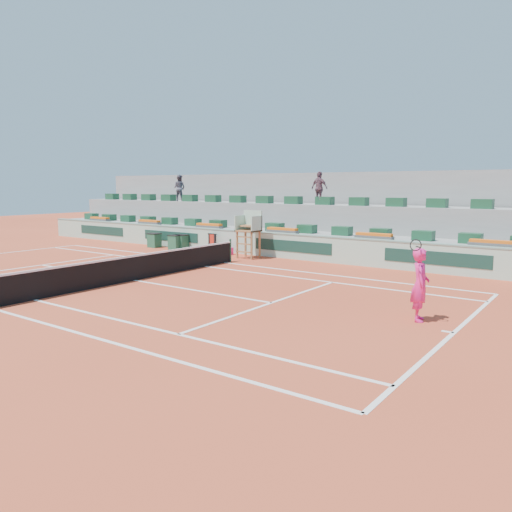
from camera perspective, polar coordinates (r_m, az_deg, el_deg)
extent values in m
plane|color=#A83920|center=(19.89, -13.71, -2.73)|extent=(90.00, 90.00, 0.00)
cube|color=gray|center=(27.87, 3.18, 1.78)|extent=(36.00, 4.00, 1.20)
cube|color=gray|center=(29.16, 4.89, 3.42)|extent=(36.00, 2.40, 2.60)
cube|color=gray|center=(30.48, 6.46, 5.30)|extent=(36.00, 0.40, 4.40)
cube|color=#FE2187|center=(26.65, -3.56, 0.60)|extent=(0.86, 0.38, 0.38)
imported|color=#50505D|center=(34.02, -8.75, 7.69)|extent=(0.98, 0.84, 1.75)
imported|color=#6D4856|center=(27.53, 7.26, 7.70)|extent=(1.12, 0.64, 1.80)
cube|color=white|center=(13.50, 21.68, -8.16)|extent=(0.12, 10.97, 0.01)
cube|color=white|center=(23.75, -3.63, -0.76)|extent=(23.77, 0.12, 0.01)
cube|color=white|center=(17.56, -23.98, -4.61)|extent=(23.77, 0.12, 0.01)
cube|color=white|center=(22.72, -5.82, -1.19)|extent=(23.77, 0.12, 0.01)
cube|color=white|center=(25.04, -23.29, -0.95)|extent=(0.12, 8.23, 0.01)
cube|color=white|center=(15.67, 1.79, -5.37)|extent=(0.12, 8.23, 0.01)
cube|color=white|center=(19.88, -13.71, -2.71)|extent=(12.80, 0.12, 0.01)
cube|color=white|center=(13.54, 21.06, -8.09)|extent=(0.30, 0.12, 0.01)
cube|color=black|center=(19.81, -13.75, -1.42)|extent=(0.03, 11.87, 0.92)
cube|color=white|center=(19.73, -13.80, 0.00)|extent=(0.06, 11.87, 0.07)
cylinder|color=#1D442D|center=(24.02, -2.96, 0.65)|extent=(0.10, 0.10, 1.10)
cube|color=#A4CEB5|center=(26.05, 0.57, 1.35)|extent=(36.00, 0.30, 1.20)
cube|color=gray|center=(25.99, 0.57, 2.73)|extent=(36.00, 0.34, 0.06)
cube|color=#14392F|center=(35.05, -17.26, 2.80)|extent=(4.40, 0.02, 0.56)
cube|color=#14392F|center=(30.13, -9.77, 2.24)|extent=(4.40, 0.02, 0.56)
cube|color=#14392F|center=(24.82, 4.13, 1.11)|extent=(4.40, 0.02, 0.56)
cube|color=#14392F|center=(22.01, 19.84, -0.24)|extent=(4.40, 0.02, 0.56)
cube|color=brown|center=(25.15, -2.17, 1.28)|extent=(0.08, 0.08, 1.35)
cube|color=brown|center=(24.61, -0.52, 1.14)|extent=(0.08, 0.08, 1.35)
cube|color=brown|center=(25.70, -1.21, 1.43)|extent=(0.08, 0.08, 1.35)
cube|color=brown|center=(25.18, 0.42, 1.29)|extent=(0.08, 0.08, 1.35)
cube|color=brown|center=(25.08, -0.88, 2.91)|extent=(1.10, 0.90, 0.08)
cube|color=#A4CEB5|center=(25.35, -0.37, 4.12)|extent=(1.10, 0.08, 1.00)
cube|color=#A4CEB5|center=(25.37, -1.82, 3.78)|extent=(0.06, 0.90, 0.80)
cube|color=#A4CEB5|center=(24.75, 0.09, 3.67)|extent=(0.06, 0.90, 0.80)
cube|color=brown|center=(25.14, -0.74, 3.47)|extent=(0.80, 0.60, 0.08)
cube|color=brown|center=(24.92, -1.35, 0.47)|extent=(0.90, 0.08, 0.06)
cube|color=brown|center=(24.87, -1.35, 1.38)|extent=(0.90, 0.08, 0.06)
cube|color=brown|center=(24.83, -1.36, 2.18)|extent=(0.90, 0.08, 0.06)
cube|color=#18482C|center=(38.26, -18.28, 4.33)|extent=(0.90, 0.60, 0.44)
cube|color=#18482C|center=(36.67, -16.43, 4.26)|extent=(0.90, 0.60, 0.44)
cube|color=#18482C|center=(35.11, -14.42, 4.18)|extent=(0.90, 0.60, 0.44)
cube|color=#18482C|center=(33.60, -12.22, 4.09)|extent=(0.90, 0.60, 0.44)
cube|color=#18482C|center=(32.15, -9.83, 3.98)|extent=(0.90, 0.60, 0.44)
cube|color=#18482C|center=(30.76, -7.21, 3.85)|extent=(0.90, 0.60, 0.44)
cube|color=#18482C|center=(29.43, -4.35, 3.71)|extent=(0.90, 0.60, 0.44)
cube|color=#18482C|center=(28.19, -1.23, 3.54)|extent=(0.90, 0.60, 0.44)
cube|color=#18482C|center=(27.04, 2.16, 3.34)|extent=(0.90, 0.60, 0.44)
cube|color=#18482C|center=(25.99, 5.84, 3.11)|extent=(0.90, 0.60, 0.44)
cube|color=#18482C|center=(25.06, 9.81, 2.85)|extent=(0.90, 0.60, 0.44)
cube|color=#18482C|center=(24.25, 14.07, 2.56)|extent=(0.90, 0.60, 0.44)
cube|color=#18482C|center=(23.59, 18.58, 2.23)|extent=(0.90, 0.60, 0.44)
cube|color=#18482C|center=(23.08, 23.32, 1.88)|extent=(0.90, 0.60, 0.44)
cube|color=#18482C|center=(39.35, -16.12, 6.55)|extent=(0.90, 0.60, 0.44)
cube|color=#18482C|center=(37.80, -14.23, 6.57)|extent=(0.90, 0.60, 0.44)
cube|color=#18482C|center=(36.30, -12.18, 6.58)|extent=(0.90, 0.60, 0.44)
cube|color=#18482C|center=(34.84, -9.96, 6.59)|extent=(0.90, 0.60, 0.44)
cube|color=#18482C|center=(33.44, -7.55, 6.58)|extent=(0.90, 0.60, 0.44)
cube|color=#18482C|center=(32.10, -4.93, 6.56)|extent=(0.90, 0.60, 0.44)
cube|color=#18482C|center=(30.84, -2.09, 6.53)|extent=(0.90, 0.60, 0.44)
cube|color=#18482C|center=(29.65, 0.98, 6.47)|extent=(0.90, 0.60, 0.44)
cube|color=#18482C|center=(28.56, 4.30, 6.39)|extent=(0.90, 0.60, 0.44)
cube|color=#18482C|center=(27.57, 7.87, 6.28)|extent=(0.90, 0.60, 0.44)
cube|color=#18482C|center=(26.69, 11.69, 6.13)|extent=(0.90, 0.60, 0.44)
cube|color=#18482C|center=(25.94, 15.74, 5.94)|extent=(0.90, 0.60, 0.44)
cube|color=#18482C|center=(25.32, 20.01, 5.72)|extent=(0.90, 0.60, 0.44)
cube|color=#18482C|center=(24.85, 24.46, 5.44)|extent=(0.90, 0.60, 0.44)
cube|color=#535353|center=(36.19, -17.42, 3.95)|extent=(1.80, 0.36, 0.16)
cube|color=orange|center=(36.18, -17.43, 4.17)|extent=(1.70, 0.32, 0.12)
cube|color=#535353|center=(32.34, -12.08, 3.69)|extent=(1.80, 0.36, 0.16)
cube|color=orange|center=(32.33, -12.09, 3.94)|extent=(1.70, 0.32, 0.12)
cube|color=#535353|center=(28.84, -5.37, 3.33)|extent=(1.80, 0.36, 0.16)
cube|color=orange|center=(28.83, -5.37, 3.60)|extent=(1.70, 0.32, 0.12)
cube|color=#535353|center=(25.84, 3.03, 2.80)|extent=(1.80, 0.36, 0.16)
cube|color=orange|center=(25.83, 3.03, 3.11)|extent=(1.70, 0.32, 0.12)
cube|color=#535353|center=(23.53, 13.33, 2.08)|extent=(1.80, 0.36, 0.16)
cube|color=orange|center=(23.51, 13.34, 2.42)|extent=(1.70, 0.32, 0.12)
cube|color=#535353|center=(22.12, 25.37, 1.15)|extent=(1.80, 0.36, 0.16)
cube|color=orange|center=(22.11, 25.40, 1.51)|extent=(1.70, 0.32, 0.12)
cube|color=#1C5439|center=(29.08, -8.57, 1.57)|extent=(0.69, 0.59, 0.80)
cube|color=black|center=(29.04, -8.59, 2.39)|extent=(0.73, 0.63, 0.04)
cube|color=#1C5439|center=(28.94, -9.22, 1.52)|extent=(0.65, 0.56, 0.80)
cube|color=black|center=(28.90, -9.24, 2.35)|extent=(0.69, 0.59, 0.04)
cube|color=#1C5439|center=(30.20, -11.55, 1.73)|extent=(0.66, 0.56, 0.80)
cube|color=black|center=(30.15, -11.57, 2.53)|extent=(0.69, 0.60, 0.04)
cube|color=black|center=(27.69, -5.32, 1.51)|extent=(0.10, 0.10, 1.00)
cube|color=black|center=(27.43, -4.69, 1.46)|extent=(0.10, 0.10, 1.00)
cube|color=black|center=(27.51, -5.02, 2.52)|extent=(0.58, 0.08, 0.06)
cube|color=red|center=(27.52, -5.04, 1.89)|extent=(0.43, 0.04, 0.56)
imported|color=#FE2187|center=(14.16, 18.24, -3.13)|extent=(0.70, 0.85, 1.99)
cylinder|color=black|center=(13.72, 18.06, 0.99)|extent=(0.03, 0.35, 0.09)
torus|color=black|center=(13.50, 17.78, 1.19)|extent=(0.31, 0.08, 0.31)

